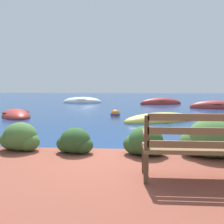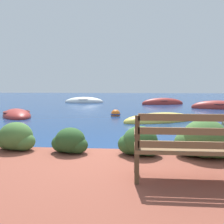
{
  "view_description": "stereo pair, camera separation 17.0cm",
  "coord_description": "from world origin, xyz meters",
  "px_view_note": "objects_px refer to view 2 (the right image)",
  "views": [
    {
      "loc": [
        0.35,
        -4.92,
        1.51
      ],
      "look_at": [
        -0.38,
        6.09,
        0.3
      ],
      "focal_mm": 40.0,
      "sensor_mm": 36.0,
      "label": 1
    },
    {
      "loc": [
        0.51,
        -4.91,
        1.51
      ],
      "look_at": [
        -0.38,
        6.09,
        0.3
      ],
      "focal_mm": 40.0,
      "sensor_mm": 36.0,
      "label": 2
    }
  ],
  "objects_px": {
    "rowboat_mid": "(17,115)",
    "rowboat_distant": "(84,102)",
    "park_bench": "(197,146)",
    "rowboat_nearest": "(160,120)",
    "mooring_buoy": "(116,114)",
    "rowboat_outer": "(163,103)",
    "rowboat_far": "(218,107)"
  },
  "relations": [
    {
      "from": "rowboat_mid",
      "to": "rowboat_distant",
      "type": "distance_m",
      "value": 9.47
    },
    {
      "from": "rowboat_nearest",
      "to": "rowboat_mid",
      "type": "xyz_separation_m",
      "value": [
        -6.59,
        1.01,
        0.0
      ]
    },
    {
      "from": "rowboat_mid",
      "to": "rowboat_outer",
      "type": "height_order",
      "value": "rowboat_outer"
    },
    {
      "from": "rowboat_mid",
      "to": "rowboat_outer",
      "type": "relative_size",
      "value": 0.84
    },
    {
      "from": "rowboat_far",
      "to": "rowboat_distant",
      "type": "height_order",
      "value": "rowboat_far"
    },
    {
      "from": "rowboat_nearest",
      "to": "rowboat_distant",
      "type": "distance_m",
      "value": 11.59
    },
    {
      "from": "rowboat_far",
      "to": "rowboat_outer",
      "type": "distance_m",
      "value": 4.43
    },
    {
      "from": "rowboat_outer",
      "to": "rowboat_far",
      "type": "bearing_deg",
      "value": 121.94
    },
    {
      "from": "park_bench",
      "to": "rowboat_outer",
      "type": "relative_size",
      "value": 0.49
    },
    {
      "from": "rowboat_nearest",
      "to": "rowboat_far",
      "type": "bearing_deg",
      "value": -150.67
    },
    {
      "from": "rowboat_distant",
      "to": "mooring_buoy",
      "type": "xyz_separation_m",
      "value": [
        3.22,
        -8.65,
        0.01
      ]
    },
    {
      "from": "park_bench",
      "to": "rowboat_nearest",
      "type": "relative_size",
      "value": 0.49
    },
    {
      "from": "rowboat_far",
      "to": "rowboat_nearest",
      "type": "bearing_deg",
      "value": 62.16
    },
    {
      "from": "rowboat_far",
      "to": "rowboat_mid",
      "type": "bearing_deg",
      "value": 32.27
    },
    {
      "from": "rowboat_nearest",
      "to": "rowboat_outer",
      "type": "height_order",
      "value": "rowboat_outer"
    },
    {
      "from": "park_bench",
      "to": "rowboat_far",
      "type": "bearing_deg",
      "value": 65.99
    },
    {
      "from": "park_bench",
      "to": "rowboat_mid",
      "type": "relative_size",
      "value": 0.59
    },
    {
      "from": "rowboat_mid",
      "to": "rowboat_far",
      "type": "xyz_separation_m",
      "value": [
        10.85,
        4.9,
        0.02
      ]
    },
    {
      "from": "park_bench",
      "to": "rowboat_distant",
      "type": "height_order",
      "value": "park_bench"
    },
    {
      "from": "mooring_buoy",
      "to": "rowboat_far",
      "type": "bearing_deg",
      "value": 34.0
    },
    {
      "from": "park_bench",
      "to": "rowboat_mid",
      "type": "bearing_deg",
      "value": 123.75
    },
    {
      "from": "park_bench",
      "to": "rowboat_nearest",
      "type": "height_order",
      "value": "park_bench"
    },
    {
      "from": "rowboat_nearest",
      "to": "rowboat_outer",
      "type": "distance_m",
      "value": 9.18
    },
    {
      "from": "rowboat_nearest",
      "to": "rowboat_distant",
      "type": "xyz_separation_m",
      "value": [
        -5.17,
        10.37,
        0.02
      ]
    },
    {
      "from": "rowboat_mid",
      "to": "rowboat_far",
      "type": "distance_m",
      "value": 11.9
    },
    {
      "from": "rowboat_mid",
      "to": "rowboat_distant",
      "type": "relative_size",
      "value": 0.87
    },
    {
      "from": "rowboat_outer",
      "to": "rowboat_distant",
      "type": "distance_m",
      "value": 6.49
    },
    {
      "from": "rowboat_nearest",
      "to": "mooring_buoy",
      "type": "bearing_deg",
      "value": -66.29
    },
    {
      "from": "park_bench",
      "to": "rowboat_outer",
      "type": "height_order",
      "value": "park_bench"
    },
    {
      "from": "rowboat_outer",
      "to": "rowboat_distant",
      "type": "relative_size",
      "value": 1.03
    },
    {
      "from": "rowboat_nearest",
      "to": "rowboat_outer",
      "type": "bearing_deg",
      "value": -122.31
    },
    {
      "from": "rowboat_mid",
      "to": "rowboat_far",
      "type": "height_order",
      "value": "rowboat_far"
    }
  ]
}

